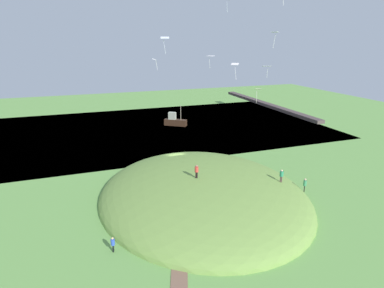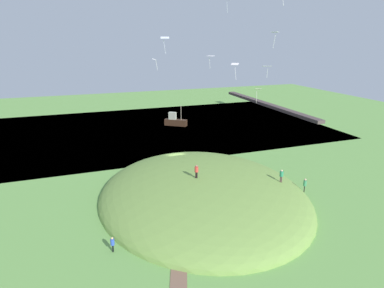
# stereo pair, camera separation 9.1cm
# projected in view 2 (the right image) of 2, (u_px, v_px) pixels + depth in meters

# --- Properties ---
(ground_plane) EXTENTS (160.00, 160.00, 0.00)m
(ground_plane) POSITION_uv_depth(u_px,v_px,m) (176.00, 166.00, 50.29)
(ground_plane) COLOR #669B49
(lake_water) EXTENTS (44.55, 80.00, 0.40)m
(lake_water) POSITION_uv_depth(u_px,v_px,m) (145.00, 129.00, 72.14)
(lake_water) COLOR #334F76
(lake_water) RESTS_ON ground_plane
(grass_hill) EXTENTS (29.92, 25.78, 5.96)m
(grass_hill) POSITION_uv_depth(u_px,v_px,m) (202.00, 196.00, 40.80)
(grass_hill) COLOR olive
(grass_hill) RESTS_ON ground_plane
(bridge_deck_far) EXTENTS (40.09, 1.80, 0.70)m
(bridge_deck_far) POSITION_uv_depth(u_px,v_px,m) (266.00, 104.00, 80.94)
(bridge_deck_far) COLOR #4A3D3C
(boat_on_lake) EXTENTS (4.16, 5.02, 4.80)m
(boat_on_lake) POSITION_uv_depth(u_px,v_px,m) (175.00, 121.00, 74.46)
(boat_on_lake) COLOR #352115
(boat_on_lake) RESTS_ON lake_water
(person_on_hilltop) EXTENTS (0.62, 0.62, 1.68)m
(person_on_hilltop) POSITION_uv_depth(u_px,v_px,m) (196.00, 170.00, 38.47)
(person_on_hilltop) COLOR black
(person_on_hilltop) RESTS_ON grass_hill
(person_watching_kites) EXTENTS (0.64, 0.64, 1.66)m
(person_watching_kites) POSITION_uv_depth(u_px,v_px,m) (281.00, 174.00, 39.66)
(person_watching_kites) COLOR brown
(person_watching_kites) RESTS_ON grass_hill
(person_with_child) EXTENTS (0.56, 0.56, 1.85)m
(person_with_child) POSITION_uv_depth(u_px,v_px,m) (305.00, 184.00, 40.27)
(person_with_child) COLOR black
(person_with_child) RESTS_ON grass_hill
(person_near_shore) EXTENTS (0.48, 0.48, 1.56)m
(person_near_shore) POSITION_uv_depth(u_px,v_px,m) (112.00, 243.00, 29.64)
(person_near_shore) COLOR black
(person_near_shore) RESTS_ON ground_plane
(kite_0) EXTENTS (1.02, 1.27, 2.16)m
(kite_0) POSITION_uv_depth(u_px,v_px,m) (165.00, 38.00, 41.71)
(kite_0) COLOR white
(kite_1) EXTENTS (0.86, 0.73, 1.44)m
(kite_1) POSITION_uv_depth(u_px,v_px,m) (154.00, 60.00, 39.78)
(kite_1) COLOR white
(kite_2) EXTENTS (1.25, 1.14, 1.78)m
(kite_2) POSITION_uv_depth(u_px,v_px,m) (210.00, 56.00, 44.60)
(kite_2) COLOR white
(kite_3) EXTENTS (0.79, 0.91, 1.80)m
(kite_3) POSITION_uv_depth(u_px,v_px,m) (258.00, 90.00, 40.55)
(kite_3) COLOR silver
(kite_4) EXTENTS (1.23, 1.37, 1.48)m
(kite_4) POSITION_uv_depth(u_px,v_px,m) (267.00, 67.00, 40.61)
(kite_4) COLOR silver
(kite_5) EXTENTS (1.05, 1.09, 2.06)m
(kite_5) POSITION_uv_depth(u_px,v_px,m) (235.00, 65.00, 39.90)
(kite_5) COLOR white
(kite_8) EXTENTS (1.20, 1.13, 1.73)m
(kite_8) POSITION_uv_depth(u_px,v_px,m) (227.00, 0.00, 42.48)
(kite_8) COLOR white
(kite_9) EXTENTS (1.12, 1.01, 2.01)m
(kite_9) POSITION_uv_depth(u_px,v_px,m) (275.00, 33.00, 40.60)
(kite_9) COLOR silver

